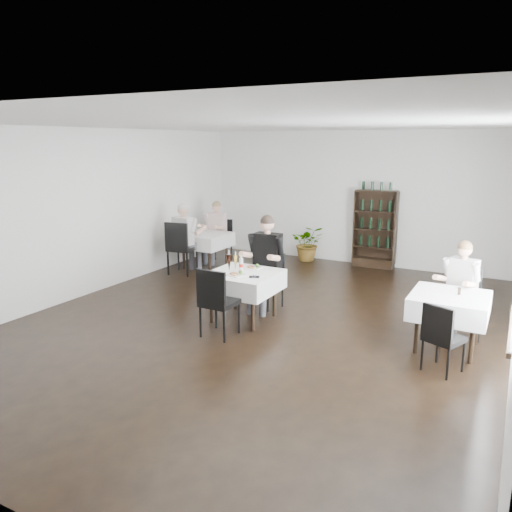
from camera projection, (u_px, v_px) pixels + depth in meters
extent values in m
plane|color=black|center=(260.00, 322.00, 7.79)|extent=(9.00, 9.00, 0.00)
plane|color=white|center=(261.00, 124.00, 7.11)|extent=(9.00, 9.00, 0.00)
plane|color=white|center=(352.00, 198.00, 11.32)|extent=(7.00, 0.00, 7.00)
plane|color=white|center=(90.00, 212.00, 9.06)|extent=(0.00, 9.00, 9.00)
cube|color=black|center=(512.00, 321.00, 6.05)|extent=(0.05, 2.30, 0.06)
cube|color=black|center=(373.00, 262.00, 11.20)|extent=(0.90, 0.28, 0.20)
cylinder|color=black|center=(211.00, 301.00, 7.70)|extent=(0.06, 0.06, 0.71)
cylinder|color=black|center=(235.00, 289.00, 8.33)|extent=(0.06, 0.06, 0.71)
cylinder|color=black|center=(253.00, 308.00, 7.37)|extent=(0.06, 0.06, 0.71)
cylinder|color=black|center=(274.00, 295.00, 7.99)|extent=(0.06, 0.06, 0.71)
cube|color=black|center=(243.00, 275.00, 7.76)|extent=(0.85, 0.85, 0.04)
cube|color=white|center=(243.00, 282.00, 7.79)|extent=(1.03, 1.03, 0.30)
cylinder|color=black|center=(184.00, 253.00, 10.96)|extent=(0.06, 0.06, 0.71)
cylinder|color=black|center=(201.00, 248.00, 11.55)|extent=(0.06, 0.06, 0.71)
cylinder|color=black|center=(210.00, 257.00, 10.65)|extent=(0.06, 0.06, 0.71)
cylinder|color=black|center=(226.00, 251.00, 11.23)|extent=(0.06, 0.06, 0.71)
cube|color=black|center=(205.00, 235.00, 11.01)|extent=(0.80, 0.80, 0.04)
cube|color=white|center=(205.00, 240.00, 11.04)|extent=(0.98, 0.98, 0.30)
cylinder|color=black|center=(417.00, 328.00, 6.59)|extent=(0.06, 0.06, 0.71)
cylinder|color=black|center=(426.00, 313.00, 7.17)|extent=(0.06, 0.06, 0.71)
cylinder|color=black|center=(472.00, 337.00, 6.28)|extent=(0.06, 0.06, 0.71)
cylinder|color=black|center=(477.00, 320.00, 6.86)|extent=(0.06, 0.06, 0.71)
cube|color=black|center=(450.00, 298.00, 6.64)|extent=(0.80, 0.80, 0.04)
cube|color=white|center=(449.00, 305.00, 6.66)|extent=(0.98, 0.98, 0.30)
imported|color=#215E20|center=(308.00, 243.00, 11.73)|extent=(0.96, 0.90, 0.84)
cylinder|color=black|center=(252.00, 295.00, 8.46)|extent=(0.03, 0.03, 0.42)
cylinder|color=black|center=(266.00, 290.00, 8.72)|extent=(0.03, 0.03, 0.42)
cylinder|color=black|center=(268.00, 300.00, 8.22)|extent=(0.03, 0.03, 0.42)
cylinder|color=black|center=(282.00, 295.00, 8.48)|extent=(0.03, 0.03, 0.42)
cube|color=black|center=(267.00, 281.00, 8.41)|extent=(0.52, 0.52, 0.06)
cube|color=black|center=(275.00, 265.00, 8.50)|extent=(0.42, 0.15, 0.46)
cylinder|color=black|center=(239.00, 318.00, 7.31)|extent=(0.04, 0.04, 0.47)
cylinder|color=black|center=(224.00, 327.00, 6.96)|extent=(0.04, 0.04, 0.47)
cylinder|color=black|center=(216.00, 313.00, 7.50)|extent=(0.04, 0.04, 0.47)
cylinder|color=black|center=(200.00, 322.00, 7.16)|extent=(0.04, 0.04, 0.47)
cube|color=black|center=(220.00, 303.00, 7.17)|extent=(0.47, 0.47, 0.07)
cube|color=black|center=(211.00, 288.00, 6.93)|extent=(0.47, 0.06, 0.51)
cylinder|color=black|center=(211.00, 254.00, 11.47)|extent=(0.04, 0.04, 0.45)
cylinder|color=black|center=(216.00, 251.00, 11.84)|extent=(0.04, 0.04, 0.45)
cylinder|color=black|center=(227.00, 255.00, 11.39)|extent=(0.04, 0.04, 0.45)
cylinder|color=black|center=(231.00, 251.00, 11.76)|extent=(0.04, 0.04, 0.45)
cube|color=black|center=(221.00, 242.00, 11.55)|extent=(0.55, 0.55, 0.07)
cube|color=black|center=(223.00, 229.00, 11.69)|extent=(0.44, 0.17, 0.49)
cylinder|color=black|center=(197.00, 260.00, 10.74)|extent=(0.04, 0.04, 0.52)
cylinder|color=black|center=(187.00, 265.00, 10.33)|extent=(0.04, 0.04, 0.52)
cylinder|color=black|center=(178.00, 259.00, 10.89)|extent=(0.04, 0.04, 0.52)
cylinder|color=black|center=(168.00, 263.00, 10.48)|extent=(0.04, 0.04, 0.52)
cube|color=black|center=(182.00, 248.00, 10.54)|extent=(0.58, 0.58, 0.08)
cube|color=black|center=(176.00, 236.00, 10.26)|extent=(0.52, 0.13, 0.56)
cylinder|color=black|center=(449.00, 324.00, 7.08)|extent=(0.04, 0.04, 0.45)
cylinder|color=black|center=(447.00, 315.00, 7.44)|extent=(0.04, 0.04, 0.45)
cylinder|color=black|center=(479.00, 327.00, 6.97)|extent=(0.04, 0.04, 0.45)
cylinder|color=black|center=(476.00, 318.00, 7.33)|extent=(0.04, 0.04, 0.45)
cube|color=black|center=(464.00, 304.00, 7.15)|extent=(0.53, 0.53, 0.07)
cube|color=black|center=(465.00, 283.00, 7.28)|extent=(0.45, 0.14, 0.49)
cylinder|color=black|center=(463.00, 357.00, 6.08)|extent=(0.03, 0.03, 0.40)
cylinder|color=black|center=(448.00, 364.00, 5.87)|extent=(0.03, 0.03, 0.40)
cylinder|color=black|center=(438.00, 348.00, 6.34)|extent=(0.03, 0.03, 0.40)
cylinder|color=black|center=(422.00, 355.00, 6.13)|extent=(0.03, 0.03, 0.40)
cube|color=black|center=(444.00, 339.00, 6.05)|extent=(0.52, 0.52, 0.06)
cube|color=black|center=(437.00, 324.00, 5.89)|extent=(0.38, 0.20, 0.43)
cube|color=#3F3F46|center=(256.00, 275.00, 8.21)|extent=(0.16, 0.46, 0.15)
cylinder|color=#3F3F46|center=(250.00, 298.00, 8.12)|extent=(0.12, 0.12, 0.54)
cube|color=#3F3F46|center=(268.00, 276.00, 8.11)|extent=(0.16, 0.46, 0.15)
cylinder|color=#3F3F46|center=(262.00, 300.00, 8.02)|extent=(0.12, 0.12, 0.54)
cube|color=black|center=(268.00, 251.00, 8.26)|extent=(0.44, 0.25, 0.61)
cylinder|color=tan|center=(246.00, 255.00, 8.12)|extent=(0.09, 0.34, 0.17)
cylinder|color=tan|center=(274.00, 258.00, 7.89)|extent=(0.09, 0.34, 0.17)
sphere|color=tan|center=(267.00, 224.00, 8.14)|extent=(0.23, 0.23, 0.23)
sphere|color=black|center=(267.00, 222.00, 8.13)|extent=(0.23, 0.23, 0.23)
cube|color=#3F3F46|center=(209.00, 239.00, 11.50)|extent=(0.16, 0.42, 0.14)
cylinder|color=#3F3F46|center=(205.00, 254.00, 11.42)|extent=(0.11, 0.11, 0.49)
cube|color=#3F3F46|center=(216.00, 240.00, 11.40)|extent=(0.16, 0.42, 0.14)
cylinder|color=#3F3F46|center=(212.00, 255.00, 11.32)|extent=(0.11, 0.11, 0.49)
cube|color=beige|center=(217.00, 224.00, 11.53)|extent=(0.41, 0.24, 0.54)
cylinder|color=tan|center=(203.00, 226.00, 11.43)|extent=(0.09, 0.31, 0.15)
cylinder|color=tan|center=(219.00, 228.00, 11.20)|extent=(0.09, 0.31, 0.15)
sphere|color=tan|center=(217.00, 207.00, 11.42)|extent=(0.21, 0.21, 0.21)
sphere|color=olive|center=(217.00, 205.00, 11.41)|extent=(0.21, 0.21, 0.21)
cube|color=#3F3F46|center=(193.00, 246.00, 10.59)|extent=(0.18, 0.45, 0.15)
cylinder|color=#3F3F46|center=(199.00, 259.00, 10.82)|extent=(0.12, 0.12, 0.51)
cube|color=#3F3F46|center=(186.00, 245.00, 10.70)|extent=(0.18, 0.45, 0.15)
cylinder|color=#3F3F46|center=(192.00, 258.00, 10.93)|extent=(0.12, 0.12, 0.51)
cube|color=silver|center=(183.00, 231.00, 10.40)|extent=(0.44, 0.26, 0.58)
cylinder|color=tan|center=(201.00, 231.00, 10.51)|extent=(0.11, 0.33, 0.16)
cylinder|color=tan|center=(183.00, 229.00, 10.76)|extent=(0.11, 0.33, 0.16)
sphere|color=tan|center=(183.00, 210.00, 10.32)|extent=(0.22, 0.22, 0.22)
sphere|color=beige|center=(183.00, 208.00, 10.31)|extent=(0.22, 0.22, 0.22)
cube|color=#3F3F46|center=(448.00, 298.00, 7.23)|extent=(0.27, 0.42, 0.13)
cylinder|color=#3F3F46|center=(441.00, 321.00, 7.19)|extent=(0.11, 0.11, 0.47)
cube|color=#3F3F46|center=(461.00, 301.00, 7.09)|extent=(0.27, 0.42, 0.13)
cylinder|color=#3F3F46|center=(453.00, 324.00, 7.05)|extent=(0.11, 0.11, 0.47)
cube|color=silver|center=(463.00, 276.00, 7.21)|extent=(0.43, 0.33, 0.53)
cylinder|color=tan|center=(439.00, 278.00, 7.20)|extent=(0.18, 0.31, 0.15)
cylinder|color=tan|center=(469.00, 284.00, 6.88)|extent=(0.18, 0.31, 0.15)
sphere|color=tan|center=(465.00, 249.00, 7.10)|extent=(0.20, 0.20, 0.20)
sphere|color=brown|center=(465.00, 247.00, 7.10)|extent=(0.20, 0.20, 0.20)
cube|color=white|center=(253.00, 268.00, 8.00)|extent=(0.26, 0.26, 0.02)
cube|color=brown|center=(251.00, 267.00, 7.99)|extent=(0.12, 0.10, 0.02)
sphere|color=#41731E|center=(257.00, 265.00, 7.99)|extent=(0.06, 0.06, 0.06)
cube|color=olive|center=(252.00, 268.00, 7.93)|extent=(0.10, 0.09, 0.02)
cube|color=white|center=(236.00, 275.00, 7.58)|extent=(0.28, 0.28, 0.02)
cube|color=brown|center=(234.00, 274.00, 7.58)|extent=(0.10, 0.08, 0.02)
sphere|color=#41731E|center=(241.00, 272.00, 7.58)|extent=(0.06, 0.06, 0.06)
cube|color=olive|center=(235.00, 275.00, 7.52)|extent=(0.11, 0.10, 0.02)
cone|color=black|center=(229.00, 263.00, 7.78)|extent=(0.08, 0.08, 0.27)
cylinder|color=silver|center=(229.00, 252.00, 7.75)|extent=(0.02, 0.02, 0.07)
cone|color=gold|center=(236.00, 263.00, 7.86)|extent=(0.07, 0.07, 0.24)
cylinder|color=silver|center=(235.00, 253.00, 7.82)|extent=(0.02, 0.02, 0.06)
cylinder|color=silver|center=(241.00, 264.00, 7.82)|extent=(0.06, 0.06, 0.21)
cylinder|color=#A51709|center=(241.00, 265.00, 7.83)|extent=(0.07, 0.07, 0.05)
cylinder|color=silver|center=(241.00, 256.00, 7.80)|extent=(0.02, 0.02, 0.05)
cube|color=black|center=(254.00, 277.00, 7.49)|extent=(0.19, 0.18, 0.01)
cylinder|color=silver|center=(253.00, 276.00, 7.49)|extent=(0.08, 0.16, 0.01)
cylinder|color=silver|center=(255.00, 276.00, 7.48)|extent=(0.09, 0.16, 0.01)
cylinder|color=black|center=(459.00, 291.00, 6.62)|extent=(0.04, 0.04, 0.10)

